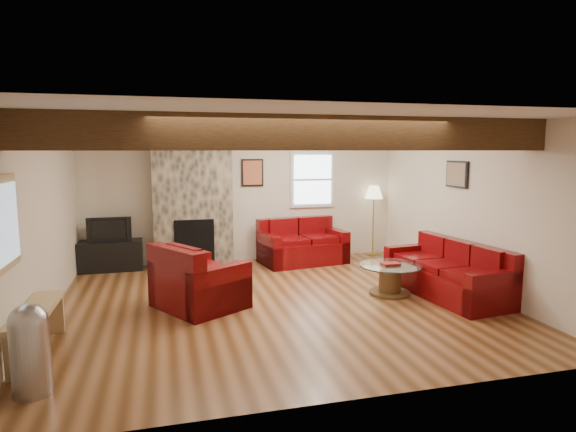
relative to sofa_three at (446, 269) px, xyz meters
name	(u,v)px	position (x,y,z in m)	size (l,w,h in m)	color
room	(278,214)	(-2.48, 0.26, 0.86)	(8.00, 8.00, 8.00)	#593417
oak_beam	(304,133)	(-2.48, -0.99, 1.92)	(6.00, 0.36, 0.38)	black
chimney_breast	(193,200)	(-3.48, 2.75, 0.83)	(1.40, 0.67, 2.50)	#342F28
back_window	(312,180)	(-1.13, 2.97, 1.16)	(0.90, 0.08, 1.10)	silver
hatch_window	(0,225)	(-5.44, -1.24, 1.06)	(0.08, 1.00, 0.90)	tan
ceiling_dome	(320,130)	(-1.58, 1.16, 2.05)	(0.40, 0.40, 0.18)	white
artwork_back	(252,173)	(-2.33, 2.97, 1.31)	(0.42, 0.06, 0.52)	black
artwork_right	(456,174)	(0.48, 0.56, 1.36)	(0.06, 0.55, 0.42)	black
sofa_three	(446,269)	(0.00, 0.00, 0.00)	(2.03, 0.85, 0.78)	#480507
loveseat	(303,241)	(-1.46, 2.49, 0.02)	(1.56, 0.90, 0.83)	#480507
armchair_red	(200,276)	(-3.55, 0.35, 0.05)	(1.08, 0.95, 0.88)	#480507
coffee_table	(390,279)	(-0.78, 0.23, -0.17)	(0.91, 0.91, 0.48)	#4C3118
tv_cabinet	(111,256)	(-4.93, 2.79, -0.12)	(1.07, 0.43, 0.54)	black
television	(110,229)	(-4.93, 2.79, 0.36)	(0.75, 0.10, 0.43)	black
floor_lamp	(374,196)	(0.12, 2.81, 0.82)	(0.36, 0.36, 1.42)	#AE9648
pine_bench	(38,331)	(-5.31, -0.78, -0.15)	(0.31, 1.32, 0.49)	tan
pedal_bin	(30,349)	(-5.16, -1.68, 0.02)	(0.33, 0.33, 0.82)	#A1A1A6
coal_bucket	(185,263)	(-3.65, 2.39, -0.24)	(0.32, 0.32, 0.30)	gray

